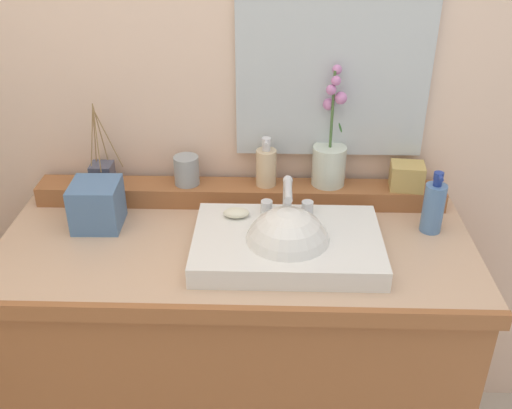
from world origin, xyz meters
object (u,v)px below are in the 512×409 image
(sink_basin, at_px, (287,247))
(reed_diffuser, at_px, (102,172))
(lotion_bottle, at_px, (433,207))
(potted_plant, at_px, (330,156))
(tumbler_cup, at_px, (187,170))
(tissue_box, at_px, (97,205))
(soap_bar, at_px, (238,213))
(soap_dispenser, at_px, (266,166))
(trinket_box, at_px, (407,176))

(sink_basin, distance_m, reed_diffuser, 0.62)
(lotion_bottle, bearing_deg, potted_plant, 149.41)
(reed_diffuser, bearing_deg, tumbler_cup, -0.30)
(sink_basin, xyz_separation_m, reed_diffuser, (-0.54, 0.28, 0.07))
(sink_basin, xyz_separation_m, potted_plant, (0.12, 0.29, 0.12))
(potted_plant, relative_size, tissue_box, 2.72)
(soap_bar, bearing_deg, tumbler_cup, 130.96)
(soap_bar, distance_m, lotion_bottle, 0.53)
(soap_dispenser, relative_size, reed_diffuser, 0.60)
(tissue_box, bearing_deg, tumbler_cup, 32.31)
(soap_dispenser, distance_m, reed_diffuser, 0.48)
(soap_bar, distance_m, potted_plant, 0.33)
(potted_plant, height_order, lotion_bottle, potted_plant)
(sink_basin, distance_m, lotion_bottle, 0.42)
(tumbler_cup, height_order, tissue_box, tumbler_cup)
(reed_diffuser, bearing_deg, lotion_bottle, -8.96)
(sink_basin, bearing_deg, tumbler_cup, 136.18)
(potted_plant, distance_m, reed_diffuser, 0.67)
(trinket_box, bearing_deg, tumbler_cup, -175.12)
(soap_dispenser, distance_m, tumbler_cup, 0.23)
(soap_bar, distance_m, soap_dispenser, 0.21)
(soap_dispenser, bearing_deg, trinket_box, -1.56)
(soap_bar, relative_size, lotion_bottle, 0.39)
(sink_basin, height_order, soap_bar, sink_basin)
(soap_dispenser, bearing_deg, sink_basin, -78.14)
(sink_basin, height_order, trinket_box, sink_basin)
(trinket_box, height_order, lotion_bottle, lotion_bottle)
(reed_diffuser, bearing_deg, tissue_box, -82.33)
(tumbler_cup, bearing_deg, potted_plant, 1.93)
(potted_plant, distance_m, trinket_box, 0.23)
(soap_bar, distance_m, trinket_box, 0.51)
(lotion_bottle, bearing_deg, soap_dispenser, 162.01)
(lotion_bottle, relative_size, tissue_box, 1.37)
(sink_basin, height_order, reed_diffuser, reed_diffuser)
(soap_dispenser, bearing_deg, soap_bar, -111.64)
(reed_diffuser, xyz_separation_m, trinket_box, (0.89, -0.01, 0.00))
(reed_diffuser, bearing_deg, trinket_box, -0.73)
(soap_bar, bearing_deg, tissue_box, 174.45)
(tissue_box, bearing_deg, trinket_box, 8.87)
(potted_plant, relative_size, tumbler_cup, 4.11)
(sink_basin, height_order, soap_dispenser, soap_dispenser)
(potted_plant, distance_m, tissue_box, 0.67)
(soap_dispenser, xyz_separation_m, tumbler_cup, (-0.23, -0.00, -0.02))
(tumbler_cup, height_order, trinket_box, tumbler_cup)
(tumbler_cup, distance_m, tissue_box, 0.28)
(reed_diffuser, bearing_deg, potted_plant, 1.09)
(soap_dispenser, distance_m, trinket_box, 0.41)
(sink_basin, bearing_deg, tissue_box, 165.59)
(soap_bar, xyz_separation_m, trinket_box, (0.48, 0.17, 0.03))
(tumbler_cup, bearing_deg, soap_bar, -49.04)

